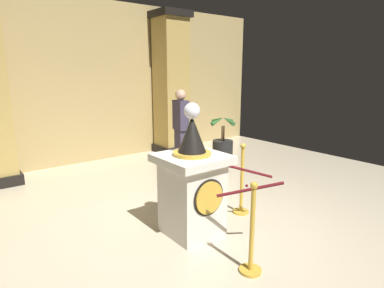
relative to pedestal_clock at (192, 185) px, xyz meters
The scene contains 9 objects.
ground_plane 0.71m from the pedestal_clock, ahead, with size 10.07×10.07×0.00m, color beige.
back_wall 4.48m from the pedestal_clock, 86.65° to the left, with size 10.07×0.16×3.67m, color tan.
pedestal_clock is the anchor object (origin of this frame).
stanchion_near 1.10m from the pedestal_clock, 92.01° to the right, with size 0.24×0.24×1.01m.
stanchion_far 1.00m from the pedestal_clock, ahead, with size 0.24×0.24×1.08m.
velvet_rope 0.70m from the pedestal_clock, 47.89° to the right, with size 1.08×1.08×0.22m.
column_right 4.59m from the pedestal_clock, 59.05° to the left, with size 0.83×0.83×3.52m.
potted_palm_right 4.05m from the pedestal_clock, 41.21° to the left, with size 0.77×0.77×1.03m.
bystander_guest 3.02m from the pedestal_clock, 56.85° to the left, with size 0.26×0.38×1.72m.
Camera 1 is at (-2.66, -3.13, 2.09)m, focal length 30.22 mm.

